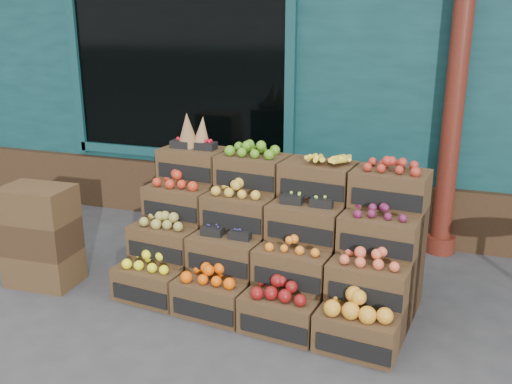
% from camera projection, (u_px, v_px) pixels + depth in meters
% --- Properties ---
extents(ground, '(60.00, 60.00, 0.00)m').
position_uv_depth(ground, '(250.00, 337.00, 4.04)').
color(ground, '#39393C').
rests_on(ground, ground).
extents(crate_display, '(2.34, 1.32, 1.40)m').
position_uv_depth(crate_display, '(271.00, 246.00, 4.52)').
color(crate_display, '#432F1A').
rests_on(crate_display, ground).
extents(spare_crates, '(0.59, 0.42, 0.85)m').
position_uv_depth(spare_crates, '(41.00, 236.00, 4.74)').
color(spare_crates, '#432F1A').
rests_on(spare_crates, ground).
extents(shopkeeper, '(0.78, 0.64, 1.84)m').
position_uv_depth(shopkeeper, '(170.00, 123.00, 6.93)').
color(shopkeeper, '#185423').
rests_on(shopkeeper, ground).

